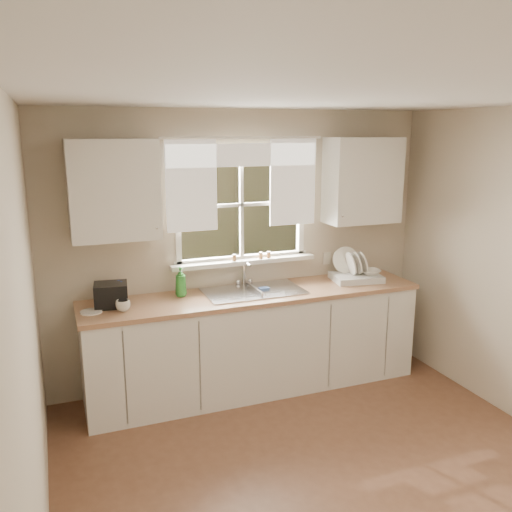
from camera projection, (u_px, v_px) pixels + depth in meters
name	position (u px, v px, depth m)	size (l,w,h in m)	color
ground	(349.00, 499.00, 3.48)	(4.00, 4.00, 0.00)	brown
room_walls	(363.00, 321.00, 3.14)	(3.62, 4.02, 2.50)	beige
ceiling	(367.00, 95.00, 2.91)	(3.60, 4.00, 0.02)	silver
window	(242.00, 223.00, 4.96)	(1.38, 0.16, 1.06)	white
curtains	(244.00, 174.00, 4.81)	(1.50, 0.03, 0.81)	white
base_cabinets	(255.00, 343.00, 4.91)	(3.00, 0.62, 0.87)	white
countertop	(255.00, 295.00, 4.80)	(3.04, 0.65, 0.04)	#AA7955
upper_cabinet_left	(114.00, 190.00, 4.31)	(0.70, 0.33, 0.80)	white
upper_cabinet_right	(362.00, 180.00, 5.12)	(0.70, 0.33, 0.80)	white
wall_outlet	(327.00, 258.00, 5.35)	(0.08, 0.01, 0.12)	beige
sill_jars	(255.00, 256.00, 5.01)	(0.38, 0.04, 0.06)	brown
backyard	(158.00, 70.00, 10.54)	(20.00, 10.00, 6.13)	#335421
sink	(254.00, 299.00, 4.84)	(0.88, 0.52, 0.40)	#B7B7BC
dish_rack	(355.00, 274.00, 5.18)	(0.50, 0.40, 0.31)	silver
bowl	(370.00, 272.00, 5.17)	(0.19, 0.19, 0.05)	white
soap_bottle_a	(181.00, 282.00, 4.67)	(0.10, 0.10, 0.26)	#2B852D
soap_bottle_b	(120.00, 292.00, 4.48)	(0.09, 0.09, 0.20)	blue
soap_bottle_c	(115.00, 294.00, 4.51)	(0.12, 0.12, 0.15)	#EEEDC4
saucer	(91.00, 312.00, 4.27)	(0.17, 0.17, 0.01)	silver
cup	(123.00, 306.00, 4.30)	(0.12, 0.12, 0.09)	beige
black_appliance	(111.00, 295.00, 4.41)	(0.26, 0.23, 0.19)	black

